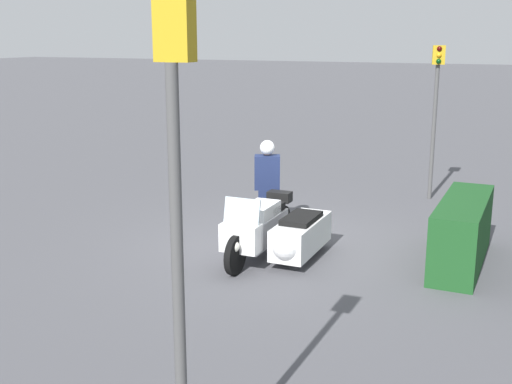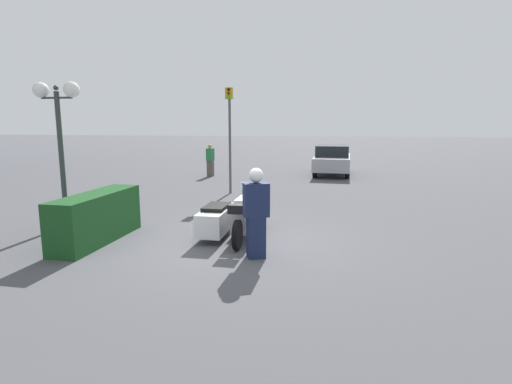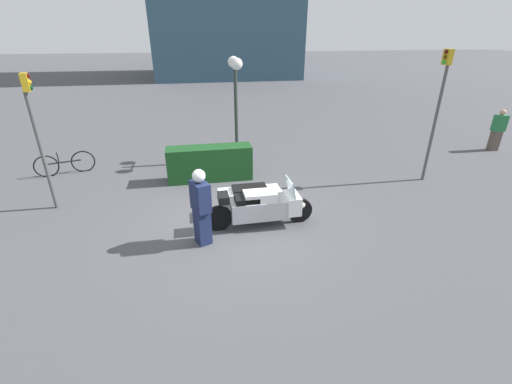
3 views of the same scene
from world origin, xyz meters
The scene contains 6 objects.
ground_plane centered at (0.00, 0.00, 0.00)m, with size 160.00×160.00×0.00m, color #4C4C51.
police_motorcycle centered at (0.67, 0.21, 0.46)m, with size 2.55×1.25×1.14m.
officer_rider centered at (-0.72, -0.60, 0.90)m, with size 0.44×0.54×1.71m.
hedge_bush_curbside centered at (-0.33, 2.95, 0.53)m, with size 2.57×0.68×1.05m, color #19471E.
traffic_light_near centered at (6.17, 1.69, 2.46)m, with size 0.23×0.27×3.79m.
traffic_light_far centered at (-4.41, 1.77, 2.22)m, with size 0.22×0.28×3.37m.
Camera 1 is at (9.90, 3.99, 3.55)m, focal length 45.00 mm.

